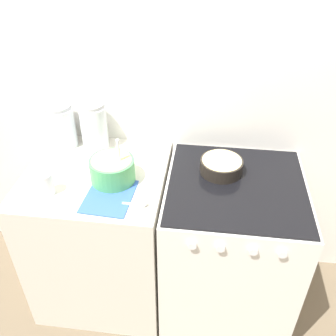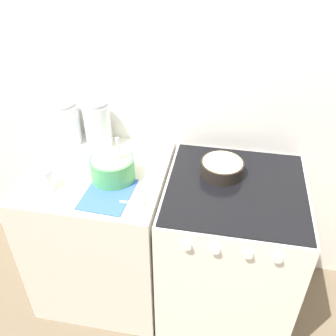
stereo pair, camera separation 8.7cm
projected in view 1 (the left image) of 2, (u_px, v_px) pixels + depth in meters
name	position (u px, v px, depth m)	size (l,w,h in m)	color
wall_back	(173.00, 92.00, 2.01)	(4.45, 0.05, 2.40)	white
countertop_cabinet	(103.00, 234.00, 2.20)	(0.73, 0.70, 0.90)	silver
stove	(228.00, 246.00, 2.12)	(0.70, 0.71, 0.90)	white
mixing_bowl	(112.00, 169.00, 1.84)	(0.22, 0.22, 0.24)	#4CA559
baking_pan	(221.00, 166.00, 1.92)	(0.22, 0.22, 0.07)	black
storage_jar_left	(61.00, 128.00, 2.09)	(0.16, 0.16, 0.25)	silver
storage_jar_middle	(94.00, 129.00, 2.07)	(0.15, 0.15, 0.27)	silver
tin_can	(46.00, 184.00, 1.77)	(0.07, 0.07, 0.12)	silver
recipe_page	(109.00, 196.00, 1.78)	(0.24, 0.29, 0.01)	#3359B2
measuring_spoon	(141.00, 203.00, 1.72)	(0.12, 0.04, 0.04)	white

